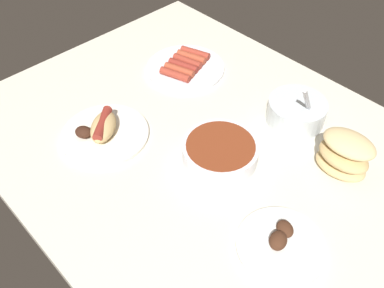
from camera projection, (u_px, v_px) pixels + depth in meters
The scene contains 7 objects.
ground_plane at pixel (206, 147), 104.39cm from camera, with size 120.00×90.00×3.00cm, color silver.
bowl_chili at pixel (220, 151), 97.82cm from camera, with size 18.34×18.34×4.81cm.
plate_sausages at pixel (185, 66), 124.06cm from camera, with size 23.60×23.60×3.28cm.
plate_hotdog_assembled at pixel (103, 131), 103.86cm from camera, with size 22.44×22.44×5.61cm.
plate_grilled_meat at pixel (281, 244), 82.73cm from camera, with size 18.28×18.28×4.16cm.
bread_stack at pixel (344, 155), 93.26cm from camera, with size 12.90×9.75×10.80cm.
bowl_coleslaw at pixel (297, 111), 106.70cm from camera, with size 15.18×15.18×16.01cm.
Camera 1 is at (49.02, -52.01, 74.67)cm, focal length 38.36 mm.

